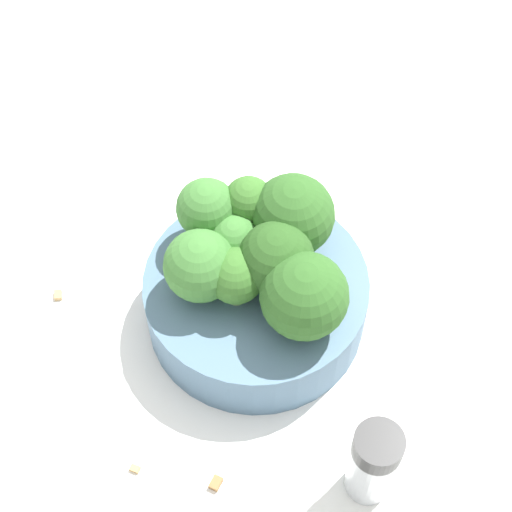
% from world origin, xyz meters
% --- Properties ---
extents(ground_plane, '(3.00, 3.00, 0.00)m').
position_xyz_m(ground_plane, '(0.00, 0.00, 0.00)').
color(ground_plane, white).
extents(bowl, '(0.15, 0.15, 0.05)m').
position_xyz_m(bowl, '(0.00, 0.00, 0.02)').
color(bowl, slate).
rests_on(bowl, ground_plane).
extents(broccoli_floret_0, '(0.05, 0.05, 0.06)m').
position_xyz_m(broccoli_floret_0, '(-0.01, -0.01, 0.08)').
color(broccoli_floret_0, '#8EB770').
rests_on(broccoli_floret_0, bowl).
extents(broccoli_floret_1, '(0.05, 0.05, 0.05)m').
position_xyz_m(broccoli_floret_1, '(0.01, 0.04, 0.07)').
color(broccoli_floret_1, '#8EB770').
rests_on(broccoli_floret_1, bowl).
extents(broccoli_floret_2, '(0.06, 0.06, 0.06)m').
position_xyz_m(broccoli_floret_2, '(0.02, -0.03, 0.08)').
color(broccoli_floret_2, '#8EB770').
rests_on(broccoli_floret_2, bowl).
extents(broccoli_floret_3, '(0.06, 0.06, 0.06)m').
position_xyz_m(broccoli_floret_3, '(-0.04, -0.02, 0.08)').
color(broccoli_floret_3, '#84AD66').
rests_on(broccoli_floret_3, bowl).
extents(broccoli_floret_4, '(0.03, 0.03, 0.04)m').
position_xyz_m(broccoli_floret_4, '(0.02, 0.01, 0.07)').
color(broccoli_floret_4, '#7A9E5B').
rests_on(broccoli_floret_4, bowl).
extents(broccoli_floret_5, '(0.04, 0.04, 0.05)m').
position_xyz_m(broccoli_floret_5, '(0.05, 0.02, 0.08)').
color(broccoli_floret_5, '#84AD66').
rests_on(broccoli_floret_5, bowl).
extents(broccoli_floret_6, '(0.04, 0.04, 0.05)m').
position_xyz_m(broccoli_floret_6, '(-0.01, 0.02, 0.07)').
color(broccoli_floret_6, '#84AD66').
rests_on(broccoli_floret_6, bowl).
extents(broccoli_floret_7, '(0.03, 0.03, 0.05)m').
position_xyz_m(broccoli_floret_7, '(0.04, -0.01, 0.08)').
color(broccoli_floret_7, '#84AD66').
rests_on(broccoli_floret_7, bowl).
extents(pepper_shaker, '(0.03, 0.03, 0.07)m').
position_xyz_m(pepper_shaker, '(-0.14, -0.02, 0.04)').
color(pepper_shaker, '#B2B7BC').
rests_on(pepper_shaker, ground_plane).
extents(almond_crumb_0, '(0.01, 0.01, 0.01)m').
position_xyz_m(almond_crumb_0, '(-0.11, 0.07, 0.00)').
color(almond_crumb_0, olive).
rests_on(almond_crumb_0, ground_plane).
extents(almond_crumb_1, '(0.01, 0.01, 0.01)m').
position_xyz_m(almond_crumb_1, '(-0.08, 0.11, 0.00)').
color(almond_crumb_1, tan).
rests_on(almond_crumb_1, ground_plane).
extents(almond_crumb_2, '(0.01, 0.01, 0.01)m').
position_xyz_m(almond_crumb_2, '(0.07, 0.13, 0.00)').
color(almond_crumb_2, tan).
rests_on(almond_crumb_2, ground_plane).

